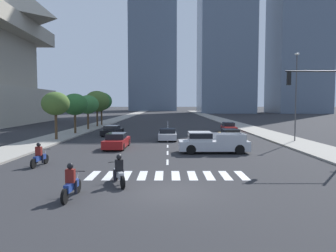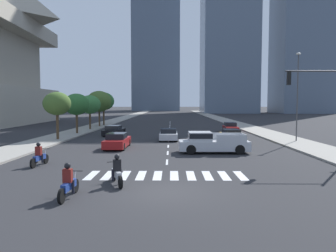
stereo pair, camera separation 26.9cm
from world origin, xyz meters
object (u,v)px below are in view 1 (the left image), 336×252
object	(u,v)px
street_tree_nearest	(56,104)
street_tree_fifth	(102,101)
sedan_black_1	(113,131)
sedan_silver_3	(168,135)
street_lamp_east	(297,91)
street_tree_second	(75,104)
pickup_truck	(210,143)
street_tree_fourth	(97,101)
motorcycle_third	(119,173)
traffic_signal_near	(325,96)
street_tree_third	(88,105)
sedan_red_0	(229,127)
sedan_red_4	(117,141)
motorcycle_lead	(72,184)
sedan_gold_2	(231,136)
motorcycle_trailing	(40,157)

from	to	relation	value
street_tree_nearest	street_tree_fifth	bearing A→B (deg)	90.00
sedan_black_1	sedan_silver_3	xyz separation A→B (m)	(6.77, -4.89, 0.00)
street_lamp_east	street_tree_second	xyz separation A→B (m)	(-24.68, 8.38, -1.36)
pickup_truck	street_tree_fourth	bearing A→B (deg)	-62.71
motorcycle_third	sedan_black_1	bearing A→B (deg)	-10.37
sedan_black_1	traffic_signal_near	xyz separation A→B (m)	(17.04, -18.16, 3.82)
sedan_black_1	street_tree_fourth	xyz separation A→B (m)	(-5.00, 14.29, 3.70)
motorcycle_third	street_tree_third	xyz separation A→B (m)	(-9.46, 32.08, 3.18)
sedan_silver_3	traffic_signal_near	world-z (taller)	traffic_signal_near
sedan_red_0	street_tree_nearest	distance (m)	23.47
sedan_red_0	sedan_black_1	size ratio (longest dim) A/B	0.99
sedan_silver_3	street_tree_nearest	distance (m)	12.24
sedan_red_0	street_tree_fourth	size ratio (longest dim) A/B	0.80
traffic_signal_near	sedan_red_4	bearing A→B (deg)	-25.03
sedan_black_1	sedan_red_0	bearing A→B (deg)	-64.43
motorcycle_third	traffic_signal_near	bearing A→B (deg)	-86.14
sedan_silver_3	street_tree_second	bearing A→B (deg)	61.45
sedan_silver_3	street_tree_third	distance (m)	17.83
pickup_truck	sedan_silver_3	size ratio (longest dim) A/B	1.25
motorcycle_lead	street_tree_second	size ratio (longest dim) A/B	0.43
sedan_red_0	motorcycle_lead	bearing A→B (deg)	-19.02
street_tree_nearest	street_tree_second	bearing A→B (deg)	90.00
motorcycle_third	sedan_gold_2	distance (m)	19.10
motorcycle_third	traffic_signal_near	distance (m)	14.38
motorcycle_trailing	traffic_signal_near	world-z (taller)	traffic_signal_near
pickup_truck	street_lamp_east	world-z (taller)	street_lamp_east
pickup_truck	sedan_red_4	bearing A→B (deg)	-19.51
motorcycle_third	street_tree_fifth	size ratio (longest dim) A/B	0.37
street_tree_fifth	street_tree_fourth	bearing A→B (deg)	-90.00
street_tree_third	street_tree_fourth	bearing A→B (deg)	90.00
sedan_red_0	street_tree_third	world-z (taller)	street_tree_third
motorcycle_third	street_tree_second	xyz separation A→B (m)	(-9.46, 25.48, 3.22)
street_tree_second	street_tree_fourth	bearing A→B (deg)	90.00
motorcycle_lead	street_tree_fourth	size ratio (longest dim) A/B	0.37
motorcycle_trailing	sedan_gold_2	size ratio (longest dim) A/B	0.45
sedan_red_0	sedan_gold_2	distance (m)	12.91
traffic_signal_near	street_tree_third	size ratio (longest dim) A/B	1.25
motorcycle_trailing	sedan_red_4	world-z (taller)	motorcycle_trailing
sedan_gold_2	sedan_red_4	distance (m)	11.65
sedan_gold_2	street_tree_second	distance (m)	20.27
traffic_signal_near	street_lamp_east	size ratio (longest dim) A/B	0.71
motorcycle_trailing	pickup_truck	bearing A→B (deg)	-58.93
sedan_silver_3	street_tree_second	distance (m)	13.78
motorcycle_lead	sedan_black_1	bearing A→B (deg)	8.63
traffic_signal_near	street_tree_fourth	size ratio (longest dim) A/B	1.06
sedan_gold_2	traffic_signal_near	distance (m)	12.46
sedan_red_0	street_tree_fourth	world-z (taller)	street_tree_fourth
sedan_black_1	sedan_red_4	size ratio (longest dim) A/B	1.02
motorcycle_third	traffic_signal_near	world-z (taller)	traffic_signal_near
street_tree_fourth	street_tree_second	bearing A→B (deg)	-90.00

